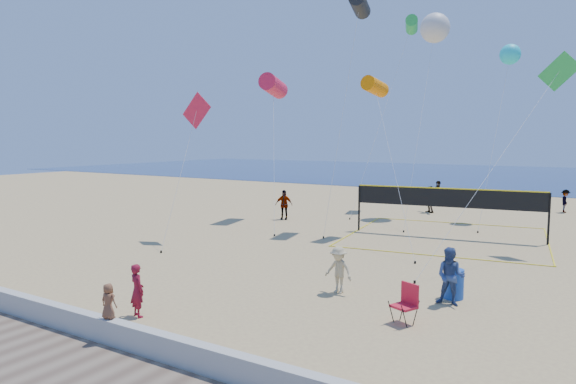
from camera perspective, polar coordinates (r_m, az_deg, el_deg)
The scene contains 22 objects.
ground at distance 14.68m, azimuth -6.51°, elevation -13.53°, with size 120.00×120.00×0.00m, color tan.
ocean at distance 73.52m, azimuth 24.88°, elevation 1.62°, with size 140.00×50.00×0.03m, color navy.
seawall at distance 12.51m, azimuth -15.38°, elevation -15.77°, with size 32.00×0.30×0.60m, color #AFB0AB.
woman at distance 14.91m, azimuth -16.40°, elevation -10.44°, with size 0.54×0.35×1.48m, color maroon.
toddler at distance 13.21m, azimuth -19.33°, elevation -11.37°, with size 0.42×0.27×0.86m, color brown.
bystander_a at distance 15.96m, azimuth 17.62°, elevation -8.94°, with size 0.84×0.65×1.72m, color #334980.
bystander_b at distance 16.49m, azimuth 5.63°, elevation -8.61°, with size 0.96×0.55×1.49m, color tan.
far_person_0 at distance 31.02m, azimuth -0.46°, elevation -1.43°, with size 1.05×0.44×1.79m, color gray.
far_person_1 at distance 35.15m, azimuth 15.49°, elevation -0.79°, with size 1.64×0.52×1.77m, color gray.
far_person_3 at distance 39.72m, azimuth 16.39°, elevation -0.07°, with size 0.85×0.66×1.75m, color gray.
far_person_4 at distance 38.54m, azimuth 28.45°, elevation -0.90°, with size 0.99×0.57×1.53m, color gray.
camp_chair at distance 14.23m, azimuth 13.03°, elevation -11.72°, with size 0.73×0.84×1.18m.
trash_barrel at distance 16.75m, azimuth 17.93°, elevation -9.68°, with size 0.60×0.60×0.91m, color #1B4DB5.
volleyball_net at distance 26.57m, azimuth 17.30°, elevation -1.21°, with size 10.33×10.20×2.47m.
kite_0 at distance 31.64m, azimuth -1.63°, elevation 11.69°, with size 4.22×6.47×8.74m.
kite_1 at distance 28.92m, azimuth 7.97°, elevation 19.89°, with size 1.32×4.75×12.45m.
kite_2 at distance 26.42m, azimuth 9.63°, elevation 11.46°, with size 4.30×5.93×7.96m.
kite_3 at distance 25.14m, azimuth -10.26°, elevation 8.33°, with size 1.79×3.51×7.10m.
kite_4 at distance 24.58m, azimuth 27.31°, elevation 10.86°, with size 4.30×8.37×8.55m.
kite_6 at distance 34.73m, azimuth 16.02°, elevation 17.11°, with size 2.06×8.10×12.65m.
kite_7 at distance 33.98m, azimuth 23.46°, elevation 13.84°, with size 1.23×6.36×10.43m.
kite_8 at distance 38.00m, azimuth 13.57°, elevation 17.59°, with size 1.89×8.28×13.20m.
Camera 1 is at (8.59, -10.85, 4.89)m, focal length 32.00 mm.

